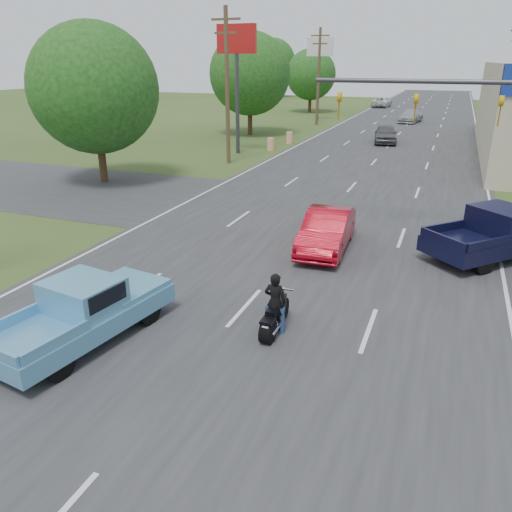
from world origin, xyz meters
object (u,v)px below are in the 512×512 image
at_px(blue_pickup, 86,309).
at_px(distant_car_white, 382,102).
at_px(motorcycle, 274,318).
at_px(navy_pickup, 501,232).
at_px(distant_car_grey, 386,134).
at_px(red_convertible, 327,231).
at_px(distant_car_silver, 411,116).
at_px(rider, 275,305).

xyz_separation_m(blue_pickup, distant_car_white, (-2.91, 73.16, -0.09)).
bearing_deg(motorcycle, distant_car_white, 95.33).
bearing_deg(navy_pickup, distant_car_grey, 148.77).
bearing_deg(red_convertible, distant_car_silver, 88.03).
relative_size(blue_pickup, distant_car_silver, 1.04).
relative_size(red_convertible, distant_car_white, 0.85).
distance_m(motorcycle, navy_pickup, 10.09).
relative_size(rider, distant_car_white, 0.30).
distance_m(rider, distant_car_silver, 51.15).
bearing_deg(distant_car_grey, blue_pickup, -102.46).
xyz_separation_m(motorcycle, navy_pickup, (5.82, 8.23, 0.49)).
bearing_deg(navy_pickup, distant_car_silver, 141.82).
distance_m(red_convertible, distant_car_silver, 44.55).
bearing_deg(red_convertible, navy_pickup, 11.56).
bearing_deg(blue_pickup, distant_car_grey, 94.85).
bearing_deg(distant_car_silver, distant_car_grey, -82.87).
relative_size(motorcycle, distant_car_silver, 0.40).
distance_m(distant_car_grey, distant_car_white, 37.23).
distance_m(red_convertible, distant_car_grey, 27.75).
relative_size(distant_car_grey, distant_car_silver, 0.93).
xyz_separation_m(rider, distant_car_grey, (-1.78, 34.30, -0.01)).
height_order(navy_pickup, distant_car_grey, navy_pickup).
xyz_separation_m(red_convertible, distant_car_white, (-7.07, 64.53, -0.01)).
bearing_deg(distant_car_grey, distant_car_white, 90.21).
distance_m(rider, distant_car_white, 71.50).
bearing_deg(distant_car_grey, distant_car_silver, 79.65).
relative_size(motorcycle, distant_car_white, 0.37).
xyz_separation_m(red_convertible, blue_pickup, (-4.16, -8.63, 0.08)).
relative_size(red_convertible, distant_car_grey, 0.99).
distance_m(distant_car_silver, distant_car_white, 20.90).
distance_m(rider, blue_pickup, 4.84).
height_order(red_convertible, distant_car_grey, distant_car_grey).
bearing_deg(rider, navy_pickup, -125.91).
bearing_deg(motorcycle, distant_car_grey, 92.43).
xyz_separation_m(red_convertible, motorcycle, (0.23, -6.64, -0.30)).
height_order(red_convertible, rider, rider).
xyz_separation_m(motorcycle, distant_car_silver, (-1.18, 51.18, 0.28)).
bearing_deg(navy_pickup, motorcycle, -82.68).
height_order(distant_car_grey, distant_car_silver, distant_car_grey).
distance_m(motorcycle, distant_car_grey, 34.39).
height_order(motorcycle, blue_pickup, blue_pickup).
relative_size(motorcycle, rider, 1.24).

